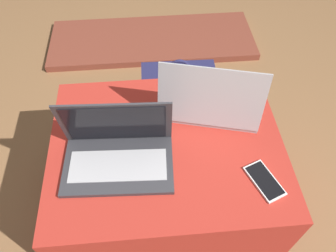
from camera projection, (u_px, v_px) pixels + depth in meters
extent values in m
plane|color=olive|center=(167.00, 200.00, 1.57)|extent=(14.00, 14.00, 0.00)
cube|color=maroon|center=(167.00, 198.00, 1.55)|extent=(0.82, 0.65, 0.05)
cube|color=#B22D23|center=(167.00, 173.00, 1.36)|extent=(0.85, 0.68, 0.43)
cube|color=#333338|center=(119.00, 165.00, 1.12)|extent=(0.38, 0.24, 0.02)
cube|color=#B2B2B7|center=(118.00, 165.00, 1.11)|extent=(0.33, 0.14, 0.00)
cube|color=#333338|center=(116.00, 123.00, 1.09)|extent=(0.38, 0.06, 0.22)
cube|color=black|center=(116.00, 124.00, 1.09)|extent=(0.33, 0.05, 0.20)
cube|color=#B7B7BC|center=(209.00, 102.00, 1.30)|extent=(0.42, 0.33, 0.02)
cube|color=#B2B2B7|center=(210.00, 100.00, 1.30)|extent=(0.35, 0.21, 0.00)
cube|color=#B7B7BC|center=(211.00, 98.00, 1.15)|extent=(0.38, 0.15, 0.24)
cube|color=white|center=(211.00, 97.00, 1.15)|extent=(0.34, 0.13, 0.21)
cube|color=white|center=(264.00, 181.00, 1.09)|extent=(0.12, 0.16, 0.01)
cube|color=black|center=(265.00, 180.00, 1.09)|extent=(0.11, 0.15, 0.00)
cube|color=#23234C|center=(178.00, 101.00, 1.70)|extent=(0.36, 0.17, 0.39)
cube|color=#1E1E41|center=(176.00, 97.00, 1.82)|extent=(0.28, 0.06, 0.18)
torus|color=#23234C|center=(179.00, 68.00, 1.52)|extent=(0.10, 0.02, 0.10)
cube|color=brown|center=(152.00, 40.00, 2.29)|extent=(1.40, 0.50, 0.04)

